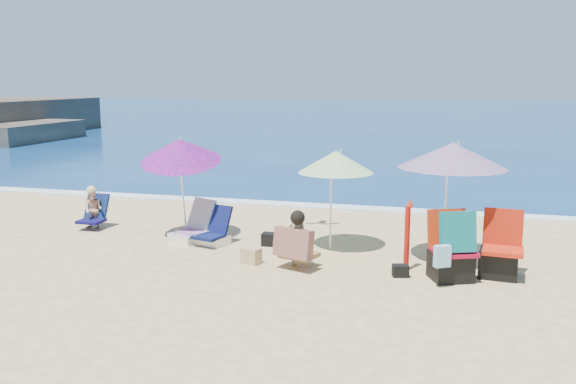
% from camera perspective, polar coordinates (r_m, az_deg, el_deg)
% --- Properties ---
extents(ground, '(120.00, 120.00, 0.00)m').
position_cam_1_polar(ground, '(9.61, 0.20, -7.59)').
color(ground, '#D8BC84').
rests_on(ground, ground).
extents(sea, '(120.00, 80.00, 0.12)m').
position_cam_1_polar(sea, '(53.98, 12.50, 6.93)').
color(sea, navy).
rests_on(sea, ground).
extents(foam, '(120.00, 0.50, 0.04)m').
position_cam_1_polar(foam, '(14.44, 5.34, -1.44)').
color(foam, white).
rests_on(foam, ground).
extents(umbrella_turquoise, '(2.16, 2.16, 2.01)m').
position_cam_1_polar(umbrella_turquoise, '(10.25, 15.07, 3.30)').
color(umbrella_turquoise, white).
rests_on(umbrella_turquoise, ground).
extents(umbrella_striped, '(1.75, 1.75, 1.78)m').
position_cam_1_polar(umbrella_striped, '(10.74, 4.47, 2.81)').
color(umbrella_striped, silver).
rests_on(umbrella_striped, ground).
extents(umbrella_blue, '(1.80, 1.85, 2.05)m').
position_cam_1_polar(umbrella_blue, '(11.59, -10.01, 3.86)').
color(umbrella_blue, silver).
rests_on(umbrella_blue, ground).
extents(furled_umbrella, '(0.16, 0.19, 1.15)m').
position_cam_1_polar(furled_umbrella, '(9.78, 11.06, -3.63)').
color(furled_umbrella, '#A9130C').
rests_on(furled_umbrella, ground).
extents(chair_navy, '(0.65, 0.78, 0.69)m').
position_cam_1_polar(chair_navy, '(11.32, -6.95, -3.93)').
color(chair_navy, '#0B1641').
rests_on(chair_navy, ground).
extents(chair_rainbow, '(0.84, 0.86, 0.77)m').
position_cam_1_polar(chair_rainbow, '(11.57, -8.88, -3.56)').
color(chair_rainbow, '#D6574B').
rests_on(chair_rainbow, ground).
extents(camp_chair_left, '(0.67, 0.70, 1.02)m').
position_cam_1_polar(camp_chair_left, '(9.93, 19.08, -5.74)').
color(camp_chair_left, red).
rests_on(camp_chair_left, ground).
extents(camp_chair_right, '(0.80, 0.93, 1.09)m').
position_cam_1_polar(camp_chair_right, '(9.51, 14.94, -5.67)').
color(camp_chair_right, '#A40B28').
rests_on(camp_chair_right, ground).
extents(person_center, '(0.72, 0.74, 0.96)m').
position_cam_1_polar(person_center, '(9.76, 0.78, -4.46)').
color(person_center, tan).
rests_on(person_center, ground).
extents(person_left, '(0.49, 0.60, 0.88)m').
position_cam_1_polar(person_left, '(12.98, -17.63, -1.52)').
color(person_left, tan).
rests_on(person_left, ground).
extents(bag_black_a, '(0.32, 0.25, 0.23)m').
position_cam_1_polar(bag_black_a, '(11.17, -1.63, -4.42)').
color(bag_black_a, black).
rests_on(bag_black_a, ground).
extents(bag_tan, '(0.35, 0.29, 0.26)m').
position_cam_1_polar(bag_tan, '(10.11, -3.43, -5.94)').
color(bag_tan, tan).
rests_on(bag_tan, ground).
extents(bag_black_b, '(0.28, 0.23, 0.19)m').
position_cam_1_polar(bag_black_b, '(9.60, 10.41, -7.21)').
color(bag_black_b, black).
rests_on(bag_black_b, ground).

